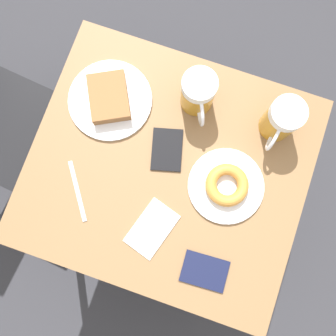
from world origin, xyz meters
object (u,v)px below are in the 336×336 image
at_px(beer_mug_center, 198,93).
at_px(passport_near_edge, 167,150).
at_px(plate_with_cake, 110,99).
at_px(passport_far_edge, 205,271).
at_px(plate_with_donut, 226,185).
at_px(fork, 77,191).
at_px(napkin_folded, 152,228).
at_px(beer_mug_left, 281,120).

xyz_separation_m(beer_mug_center, passport_near_edge, (-0.17, 0.03, -0.07)).
bearing_deg(plate_with_cake, passport_far_edge, -131.93).
relative_size(passport_near_edge, passport_far_edge, 1.11).
relative_size(plate_with_cake, plate_with_donut, 1.14).
height_order(fork, passport_near_edge, passport_near_edge).
relative_size(plate_with_donut, passport_near_edge, 1.52).
distance_m(napkin_folded, passport_near_edge, 0.23).
relative_size(plate_with_donut, napkin_folded, 1.28).
bearing_deg(passport_near_edge, plate_with_donut, -103.10).
distance_m(plate_with_donut, napkin_folded, 0.24).
xyz_separation_m(plate_with_cake, fork, (-0.29, -0.01, -0.01)).
distance_m(plate_with_cake, passport_near_edge, 0.23).
bearing_deg(fork, passport_near_edge, -45.79).
xyz_separation_m(plate_with_donut, fork, (-0.15, 0.40, -0.01)).
bearing_deg(plate_with_cake, beer_mug_left, -80.42).
bearing_deg(fork, plate_with_cake, 1.11).
bearing_deg(napkin_folded, fork, 82.66).
bearing_deg(beer_mug_center, plate_with_cake, 108.21).
relative_size(beer_mug_left, passport_far_edge, 1.12).
xyz_separation_m(plate_with_cake, passport_far_edge, (-0.38, -0.42, -0.01)).
bearing_deg(beer_mug_left, beer_mug_center, 90.42).
xyz_separation_m(plate_with_donut, beer_mug_left, (0.21, -0.08, 0.06)).
bearing_deg(beer_mug_left, napkin_folded, 148.62).
distance_m(plate_with_cake, fork, 0.29).
distance_m(beer_mug_center, passport_near_edge, 0.18).
height_order(plate_with_cake, napkin_folded, plate_with_cake).
distance_m(plate_with_donut, passport_far_edge, 0.25).
bearing_deg(beer_mug_center, plate_with_donut, -142.98).
height_order(plate_with_donut, napkin_folded, plate_with_donut).
bearing_deg(plate_with_donut, fork, 110.97).
distance_m(plate_with_cake, beer_mug_center, 0.26).
xyz_separation_m(passport_near_edge, passport_far_edge, (-0.29, -0.21, 0.00)).
bearing_deg(plate_with_cake, plate_with_donut, -108.11).
height_order(plate_with_cake, beer_mug_left, beer_mug_left).
bearing_deg(beer_mug_center, napkin_folded, 179.92).
relative_size(plate_with_cake, passport_far_edge, 1.92).
bearing_deg(fork, passport_far_edge, -102.64).
distance_m(beer_mug_left, napkin_folded, 0.47).
distance_m(plate_with_donut, passport_near_edge, 0.20).
xyz_separation_m(plate_with_cake, beer_mug_center, (0.08, -0.24, 0.06)).
relative_size(fork, passport_far_edge, 1.18).
relative_size(beer_mug_left, passport_near_edge, 1.02).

